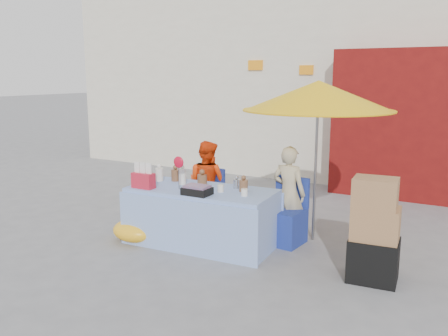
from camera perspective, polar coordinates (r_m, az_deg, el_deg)
The scene contains 10 objects.
ground at distance 5.89m, azimuth -4.90°, elevation -10.37°, with size 80.00×80.00×0.00m, color slate.
backdrop at distance 12.35m, azimuth 17.70°, elevation 15.04°, with size 14.00×8.00×7.80m.
market_table at distance 6.13m, azimuth -2.75°, elevation -5.74°, with size 1.96×1.00×1.16m.
chair_left at distance 6.79m, azimuth -2.60°, elevation -5.13°, with size 0.53×0.52×0.85m.
chair_right at distance 6.25m, azimuth 7.26°, elevation -6.67°, with size 0.53×0.52×0.85m.
vendor_orange at distance 6.81m, azimuth -2.05°, elevation -1.90°, with size 0.60×0.47×1.24m, color #EE3C0C.
vendor_beige at distance 6.26m, azimuth 7.79°, elevation -3.07°, with size 0.46×0.30×1.26m, color #C0B088.
umbrella at distance 6.12m, azimuth 11.27°, elevation 8.45°, with size 1.90×1.90×2.09m.
box_stack at distance 5.26m, azimuth 17.64°, elevation -7.58°, with size 0.54×0.46×1.12m.
tarp_bundle at distance 6.39m, azimuth -10.54°, elevation -7.38°, with size 0.65×0.52×0.29m, color yellow.
Camera 1 is at (3.10, -4.52, 2.16)m, focal length 38.00 mm.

